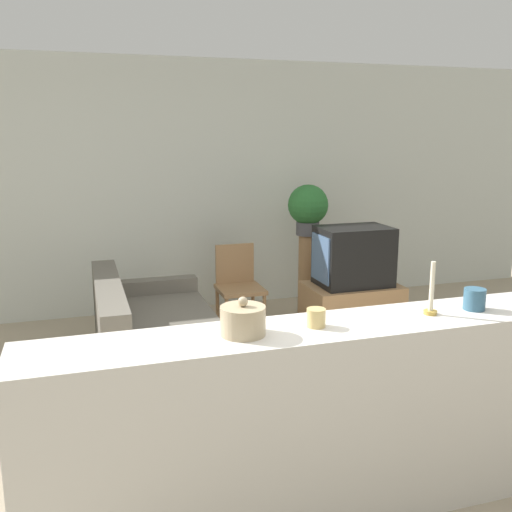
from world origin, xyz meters
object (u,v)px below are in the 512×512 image
at_px(decorative_bowl, 243,320).
at_px(wooden_chair, 238,282).
at_px(television, 353,256).
at_px(potted_plant, 308,207).
at_px(couch, 154,340).

bearing_deg(decorative_bowl, wooden_chair, 74.75).
xyz_separation_m(television, potted_plant, (-0.11, 0.84, 0.36)).
distance_m(wooden_chair, potted_plant, 1.10).
height_order(potted_plant, decorative_bowl, potted_plant).
relative_size(couch, television, 2.50).
bearing_deg(decorative_bowl, potted_plant, 62.52).
distance_m(couch, television, 1.99).
xyz_separation_m(wooden_chair, potted_plant, (0.82, 0.19, 0.70)).
bearing_deg(couch, television, 8.09).
bearing_deg(potted_plant, decorative_bowl, -117.48).
relative_size(couch, potted_plant, 3.16).
height_order(couch, television, television).
height_order(couch, potted_plant, potted_plant).
bearing_deg(television, wooden_chair, 145.08).
bearing_deg(couch, decorative_bowl, -84.98).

